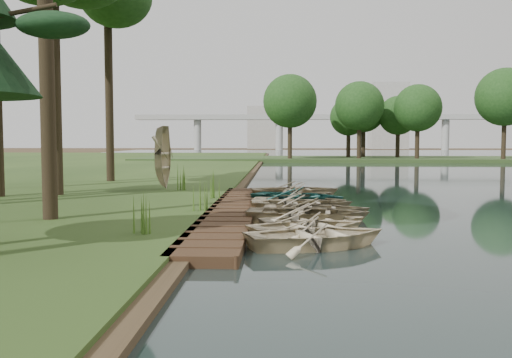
{
  "coord_description": "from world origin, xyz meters",
  "views": [
    {
      "loc": [
        0.0,
        -19.22,
        2.65
      ],
      "look_at": [
        -0.85,
        1.73,
        1.18
      ],
      "focal_mm": 40.0,
      "sensor_mm": 36.0,
      "label": 1
    }
  ],
  "objects_px": {
    "rowboat_0": "(318,232)",
    "rowboat_1": "(309,224)",
    "stored_rowboat": "(165,183)",
    "rowboat_2": "(314,218)",
    "boardwalk": "(232,213)"
  },
  "relations": [
    {
      "from": "rowboat_0",
      "to": "rowboat_2",
      "type": "relative_size",
      "value": 1.12
    },
    {
      "from": "boardwalk",
      "to": "rowboat_0",
      "type": "relative_size",
      "value": 4.57
    },
    {
      "from": "boardwalk",
      "to": "rowboat_2",
      "type": "distance_m",
      "value": 3.9
    },
    {
      "from": "rowboat_0",
      "to": "stored_rowboat",
      "type": "height_order",
      "value": "stored_rowboat"
    },
    {
      "from": "rowboat_0",
      "to": "rowboat_1",
      "type": "relative_size",
      "value": 1.06
    },
    {
      "from": "rowboat_2",
      "to": "stored_rowboat",
      "type": "height_order",
      "value": "stored_rowboat"
    },
    {
      "from": "stored_rowboat",
      "to": "rowboat_2",
      "type": "bearing_deg",
      "value": -139.58
    },
    {
      "from": "rowboat_0",
      "to": "rowboat_1",
      "type": "xyz_separation_m",
      "value": [
        -0.12,
        1.47,
        -0.02
      ]
    },
    {
      "from": "rowboat_1",
      "to": "boardwalk",
      "type": "bearing_deg",
      "value": 6.6
    },
    {
      "from": "boardwalk",
      "to": "rowboat_2",
      "type": "height_order",
      "value": "rowboat_2"
    },
    {
      "from": "rowboat_2",
      "to": "stored_rowboat",
      "type": "relative_size",
      "value": 1.05
    },
    {
      "from": "rowboat_1",
      "to": "stored_rowboat",
      "type": "xyz_separation_m",
      "value": [
        -6.19,
        11.42,
        0.22
      ]
    },
    {
      "from": "rowboat_2",
      "to": "stored_rowboat",
      "type": "bearing_deg",
      "value": 16.63
    },
    {
      "from": "rowboat_0",
      "to": "rowboat_1",
      "type": "bearing_deg",
      "value": -14.24
    },
    {
      "from": "stored_rowboat",
      "to": "rowboat_1",
      "type": "bearing_deg",
      "value": -143.22
    }
  ]
}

